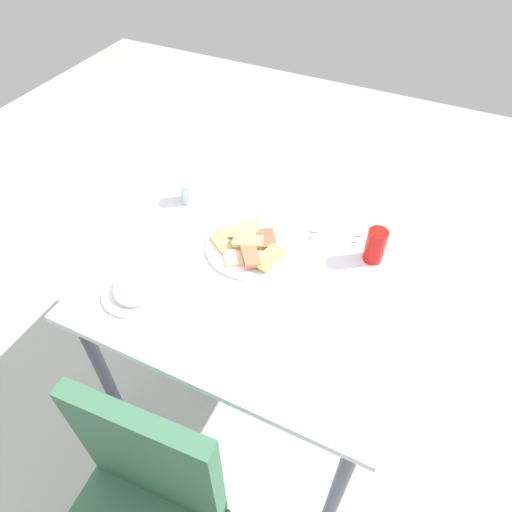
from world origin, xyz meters
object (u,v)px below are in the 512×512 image
(dining_table, at_px, (260,290))
(spoon, at_px, (333,239))
(paper_napkin, at_px, (335,236))
(salad_plate_greens, at_px, (133,291))
(drinking_glass, at_px, (189,191))
(pide_platter, at_px, (249,246))
(soda_can, at_px, (375,246))
(fork, at_px, (337,232))

(dining_table, height_order, spoon, spoon)
(dining_table, xyz_separation_m, spoon, (-0.16, -0.24, 0.09))
(paper_napkin, bearing_deg, salad_plate_greens, 47.14)
(drinking_glass, bearing_deg, pide_platter, 156.76)
(pide_platter, xyz_separation_m, paper_napkin, (-0.25, -0.18, -0.01))
(soda_can, bearing_deg, pide_platter, 18.97)
(drinking_glass, bearing_deg, spoon, -177.16)
(salad_plate_greens, xyz_separation_m, fork, (-0.48, -0.53, -0.01))
(fork, bearing_deg, pide_platter, 21.05)
(dining_table, distance_m, drinking_glass, 0.47)
(pide_platter, relative_size, salad_plate_greens, 1.52)
(dining_table, height_order, paper_napkin, paper_napkin)
(dining_table, relative_size, fork, 5.42)
(pide_platter, relative_size, paper_napkin, 2.43)
(dining_table, distance_m, pide_platter, 0.15)
(dining_table, relative_size, salad_plate_greens, 5.20)
(paper_napkin, distance_m, spoon, 0.02)
(paper_napkin, height_order, spoon, spoon)
(salad_plate_greens, distance_m, spoon, 0.69)
(salad_plate_greens, height_order, spoon, salad_plate_greens)
(paper_napkin, relative_size, fork, 0.65)
(salad_plate_greens, relative_size, drinking_glass, 2.24)
(soda_can, bearing_deg, drinking_glass, -0.10)
(soda_can, relative_size, paper_napkin, 1.00)
(soda_can, bearing_deg, paper_napkin, -17.89)
(soda_can, bearing_deg, spoon, -11.30)
(drinking_glass, bearing_deg, dining_table, 151.45)
(fork, xyz_separation_m, spoon, (0.00, 0.04, 0.00))
(salad_plate_greens, bearing_deg, drinking_glass, -79.83)
(spoon, bearing_deg, drinking_glass, -15.88)
(soda_can, height_order, drinking_glass, soda_can)
(dining_table, relative_size, spoon, 6.00)
(soda_can, height_order, spoon, soda_can)
(dining_table, distance_m, fork, 0.34)
(pide_platter, distance_m, spoon, 0.30)
(pide_platter, bearing_deg, spoon, -146.31)
(drinking_glass, bearing_deg, salad_plate_greens, 100.17)
(pide_platter, height_order, soda_can, soda_can)
(dining_table, bearing_deg, soda_can, -145.26)
(pide_platter, bearing_deg, paper_napkin, -143.51)
(soda_can, height_order, paper_napkin, soda_can)
(soda_can, xyz_separation_m, paper_napkin, (0.15, -0.05, -0.06))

